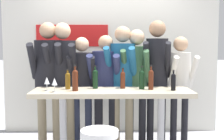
{
  "coord_description": "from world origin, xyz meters",
  "views": [
    {
      "loc": [
        -0.06,
        -3.94,
        1.58
      ],
      "look_at": [
        0.0,
        0.09,
        1.19
      ],
      "focal_mm": 50.0,
      "sensor_mm": 36.0,
      "label": 1
    }
  ],
  "objects_px": {
    "person_far_right": "(157,67)",
    "wine_bottle_1": "(75,79)",
    "person_rightmost": "(180,78)",
    "wine_bottle_0": "(95,78)",
    "person_center_left": "(82,79)",
    "wine_bottle_6": "(173,81)",
    "person_center_right": "(122,73)",
    "wine_bottle_3": "(68,80)",
    "person_far_left": "(48,71)",
    "person_left": "(63,71)",
    "wine_glass_0": "(47,81)",
    "person_right": "(136,74)",
    "wine_bottle_4": "(151,79)",
    "wine_bottle_2": "(123,79)",
    "wine_bottle_5": "(142,79)",
    "person_center": "(106,79)",
    "wine_glass_1": "(54,82)",
    "tasting_table": "(112,103)"
  },
  "relations": [
    {
      "from": "wine_glass_0",
      "to": "wine_bottle_2",
      "type": "bearing_deg",
      "value": 10.08
    },
    {
      "from": "person_center_right",
      "to": "wine_bottle_2",
      "type": "xyz_separation_m",
      "value": [
        -0.02,
        -0.41,
        -0.04
      ]
    },
    {
      "from": "tasting_table",
      "to": "person_center_right",
      "type": "relative_size",
      "value": 1.15
    },
    {
      "from": "tasting_table",
      "to": "wine_bottle_4",
      "type": "xyz_separation_m",
      "value": [
        0.5,
        0.03,
        0.3
      ]
    },
    {
      "from": "person_left",
      "to": "person_center",
      "type": "distance_m",
      "value": 0.63
    },
    {
      "from": "wine_bottle_0",
      "to": "wine_bottle_4",
      "type": "xyz_separation_m",
      "value": [
        0.72,
        -0.1,
        0.0
      ]
    },
    {
      "from": "wine_bottle_2",
      "to": "wine_glass_1",
      "type": "xyz_separation_m",
      "value": [
        -0.85,
        -0.28,
        -0.0
      ]
    },
    {
      "from": "person_center_left",
      "to": "wine_bottle_1",
      "type": "relative_size",
      "value": 4.93
    },
    {
      "from": "person_center_left",
      "to": "wine_glass_0",
      "type": "xyz_separation_m",
      "value": [
        -0.39,
        -0.63,
        0.06
      ]
    },
    {
      "from": "person_center",
      "to": "person_rightmost",
      "type": "distance_m",
      "value": 1.08
    },
    {
      "from": "person_center_right",
      "to": "wine_bottle_3",
      "type": "height_order",
      "value": "person_center_right"
    },
    {
      "from": "wine_bottle_1",
      "to": "wine_bottle_5",
      "type": "height_order",
      "value": "wine_bottle_1"
    },
    {
      "from": "person_right",
      "to": "wine_bottle_6",
      "type": "relative_size",
      "value": 6.59
    },
    {
      "from": "wine_bottle_3",
      "to": "wine_bottle_5",
      "type": "height_order",
      "value": "wine_bottle_5"
    },
    {
      "from": "tasting_table",
      "to": "wine_bottle_5",
      "type": "distance_m",
      "value": 0.5
    },
    {
      "from": "wine_glass_0",
      "to": "wine_glass_1",
      "type": "xyz_separation_m",
      "value": [
        0.11,
        -0.1,
        0.0
      ]
    },
    {
      "from": "person_center_right",
      "to": "person_right",
      "type": "relative_size",
      "value": 1.03
    },
    {
      "from": "person_left",
      "to": "wine_glass_0",
      "type": "distance_m",
      "value": 0.62
    },
    {
      "from": "person_center_right",
      "to": "wine_bottle_5",
      "type": "bearing_deg",
      "value": -51.75
    },
    {
      "from": "wine_bottle_5",
      "to": "person_center_right",
      "type": "bearing_deg",
      "value": 116.4
    },
    {
      "from": "wine_bottle_4",
      "to": "wine_bottle_2",
      "type": "bearing_deg",
      "value": 163.5
    },
    {
      "from": "person_right",
      "to": "wine_bottle_4",
      "type": "relative_size",
      "value": 5.44
    },
    {
      "from": "person_far_left",
      "to": "person_center_left",
      "type": "height_order",
      "value": "person_far_left"
    },
    {
      "from": "person_center",
      "to": "person_far_right",
      "type": "xyz_separation_m",
      "value": [
        0.75,
        -0.01,
        0.17
      ]
    },
    {
      "from": "person_far_left",
      "to": "wine_bottle_0",
      "type": "xyz_separation_m",
      "value": [
        0.7,
        -0.44,
        -0.06
      ]
    },
    {
      "from": "person_center_left",
      "to": "wine_bottle_4",
      "type": "relative_size",
      "value": 5.09
    },
    {
      "from": "tasting_table",
      "to": "wine_bottle_3",
      "type": "relative_size",
      "value": 7.76
    },
    {
      "from": "tasting_table",
      "to": "person_far_left",
      "type": "relative_size",
      "value": 1.12
    },
    {
      "from": "person_center",
      "to": "wine_bottle_3",
      "type": "distance_m",
      "value": 0.69
    },
    {
      "from": "wine_bottle_6",
      "to": "tasting_table",
      "type": "bearing_deg",
      "value": 177.29
    },
    {
      "from": "person_far_right",
      "to": "wine_glass_1",
      "type": "distance_m",
      "value": 1.55
    },
    {
      "from": "person_center_right",
      "to": "wine_bottle_5",
      "type": "height_order",
      "value": "person_center_right"
    },
    {
      "from": "person_rightmost",
      "to": "wine_bottle_0",
      "type": "distance_m",
      "value": 1.28
    },
    {
      "from": "person_center_left",
      "to": "wine_bottle_6",
      "type": "relative_size",
      "value": 6.17
    },
    {
      "from": "person_center",
      "to": "tasting_table",
      "type": "bearing_deg",
      "value": -74.51
    },
    {
      "from": "wine_glass_1",
      "to": "wine_bottle_3",
      "type": "bearing_deg",
      "value": 59.35
    },
    {
      "from": "person_far_left",
      "to": "person_right",
      "type": "distance_m",
      "value": 1.28
    },
    {
      "from": "person_far_right",
      "to": "wine_bottle_1",
      "type": "distance_m",
      "value": 1.29
    },
    {
      "from": "wine_bottle_3",
      "to": "wine_glass_0",
      "type": "distance_m",
      "value": 0.28
    },
    {
      "from": "person_far_right",
      "to": "wine_bottle_1",
      "type": "bearing_deg",
      "value": -141.75
    },
    {
      "from": "person_right",
      "to": "wine_bottle_6",
      "type": "distance_m",
      "value": 0.73
    },
    {
      "from": "wine_bottle_3",
      "to": "person_far_left",
      "type": "bearing_deg",
      "value": 125.06
    },
    {
      "from": "person_far_left",
      "to": "wine_bottle_0",
      "type": "bearing_deg",
      "value": -33.16
    },
    {
      "from": "tasting_table",
      "to": "person_far_left",
      "type": "xyz_separation_m",
      "value": [
        -0.92,
        0.57,
        0.36
      ]
    },
    {
      "from": "wine_bottle_1",
      "to": "person_center_left",
      "type": "bearing_deg",
      "value": 86.95
    },
    {
      "from": "wine_bottle_0",
      "to": "wine_bottle_5",
      "type": "xyz_separation_m",
      "value": [
        0.61,
        -0.05,
        -0.0
      ]
    },
    {
      "from": "person_center",
      "to": "wine_bottle_5",
      "type": "relative_size",
      "value": 5.49
    },
    {
      "from": "person_rightmost",
      "to": "person_far_left",
      "type": "bearing_deg",
      "value": 175.27
    },
    {
      "from": "person_center",
      "to": "wine_glass_0",
      "type": "xyz_separation_m",
      "value": [
        -0.74,
        -0.61,
        0.05
      ]
    },
    {
      "from": "person_center_right",
      "to": "person_right",
      "type": "bearing_deg",
      "value": 18.1
    }
  ]
}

